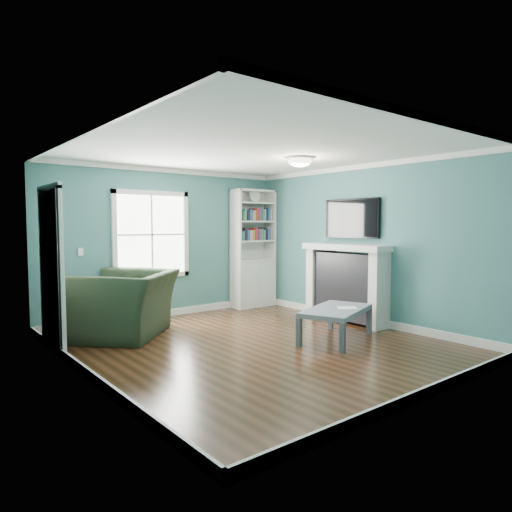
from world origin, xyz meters
TOP-DOWN VIEW (x-y plane):
  - floor at (0.00, 0.00)m, footprint 5.00×5.00m
  - room_walls at (0.00, 0.00)m, footprint 5.00×5.00m
  - trim at (0.00, 0.00)m, footprint 4.50×5.00m
  - window at (-0.30, 2.49)m, footprint 1.40×0.06m
  - bookshelf at (1.77, 2.30)m, footprint 0.90×0.35m
  - fireplace at (2.08, 0.20)m, footprint 0.44×1.58m
  - tv at (2.20, 0.20)m, footprint 0.06×1.10m
  - door at (-2.22, 1.40)m, footprint 0.12×0.98m
  - ceiling_fixture at (0.90, 0.10)m, footprint 0.38×0.38m
  - light_switch at (-1.50, 2.48)m, footprint 0.08×0.01m
  - recliner at (-1.16, 1.60)m, footprint 1.69×1.69m
  - coffee_table at (1.06, -0.49)m, footprint 1.39×1.07m
  - paper_sheet at (1.20, -0.56)m, footprint 0.34×0.33m

SIDE VIEW (x-z plane):
  - floor at x=0.00m, z-range 0.00..0.00m
  - coffee_table at x=1.06m, z-range 0.17..0.61m
  - paper_sheet at x=1.20m, z-range 0.45..0.45m
  - recliner at x=-1.16m, z-range 0.00..1.26m
  - fireplace at x=2.08m, z-range -0.01..1.29m
  - bookshelf at x=1.77m, z-range -0.23..2.08m
  - door at x=-2.22m, z-range -0.01..2.16m
  - light_switch at x=-1.50m, z-range 1.14..1.26m
  - trim at x=0.00m, z-range -0.06..2.54m
  - window at x=-0.30m, z-range 0.70..2.20m
  - room_walls at x=0.00m, z-range -0.92..4.08m
  - tv at x=2.20m, z-range 1.40..2.05m
  - ceiling_fixture at x=0.90m, z-range 2.47..2.63m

